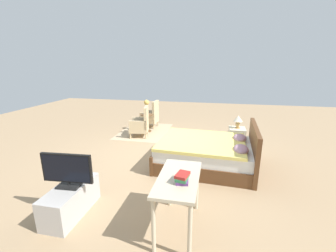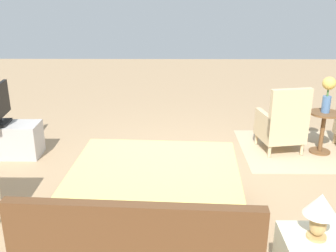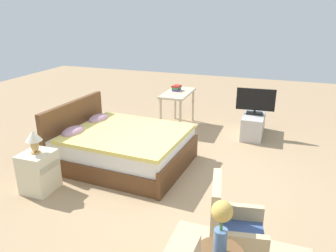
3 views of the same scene
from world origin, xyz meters
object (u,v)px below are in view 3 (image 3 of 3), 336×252
Objects in this scene: armchair_by_window_right at (232,232)px; book_stack at (176,88)px; tv_stand at (253,124)px; bed at (121,147)px; table_lamp at (34,138)px; flower_vase at (222,222)px; tv_flatscreen at (256,101)px; nightstand at (39,172)px; vanity_desk at (178,97)px.

armchair_by_window_right reaches higher than book_stack.
armchair_by_window_right reaches higher than tv_stand.
bed is 6.36× the size of table_lamp.
tv_stand is at bearing -42.86° from bed.
flower_vase is (-0.54, 0.03, 0.48)m from armchair_by_window_right.
book_stack is (0.08, 1.66, 0.11)m from tv_flatscreen.
nightstand is 0.50m from table_lamp.
armchair_by_window_right is 1.59× the size of nightstand.
vanity_desk is (4.23, 1.73, -0.22)m from flower_vase.
nightstand is at bearing 164.08° from book_stack.
table_lamp is at bearing 68.74° from flower_vase.
tv_flatscreen is 1.60m from vanity_desk.
book_stack reaches higher than tv_stand.
nightstand is at bearing 79.19° from armchair_by_window_right.
nightstand reaches higher than tv_stand.
bed is at bearing 173.51° from book_stack.
bed reaches higher than vanity_desk.
vanity_desk is (3.69, 1.76, 0.27)m from armchair_by_window_right.
table_lamp reaches higher than nightstand.
armchair_by_window_right is at bearing -2.86° from flower_vase.
armchair_by_window_right is 3.73m from tv_stand.
bed is at bearing 51.11° from armchair_by_window_right.
tv_stand is at bearing -92.87° from book_stack.
flower_vase is at bearing -157.73° from vanity_desk.
bed is 2.82× the size of tv_flatscreen.
tv_flatscreen is (4.26, 0.14, -0.16)m from flower_vase.
book_stack is at bearing -15.93° from table_lamp.
tv_stand is 1.29× the size of tv_flatscreen.
book_stack reaches higher than nightstand.
vanity_desk is (-0.03, 1.60, 0.43)m from tv_stand.
table_lamp is at bearing 148.74° from bed.
table_lamp is at bearing 164.07° from book_stack.
bed is 2.21m from book_stack.
tv_stand is (3.19, -2.60, -0.07)m from nightstand.
flower_vase is 1.45× the size of table_lamp.
armchair_by_window_right reaches higher than table_lamp.
flower_vase is at bearing -111.26° from table_lamp.
tv_stand is at bearing 2.50° from armchair_by_window_right.
armchair_by_window_right is 0.88× the size of vanity_desk.
bed reaches higher than tv_stand.
table_lamp is 0.44× the size of tv_flatscreen.
book_stack is at bearing 87.13° from tv_stand.
bed reaches higher than tv_flatscreen.
tv_stand is 4.23× the size of book_stack.
flower_vase is 4.26m from tv_flatscreen.
flower_vase reaches higher than table_lamp.
bed is 3.64× the size of nightstand.
armchair_by_window_right is at bearing -154.37° from book_stack.
tv_flatscreen reaches higher than armchair_by_window_right.
flower_vase is 4.57m from vanity_desk.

